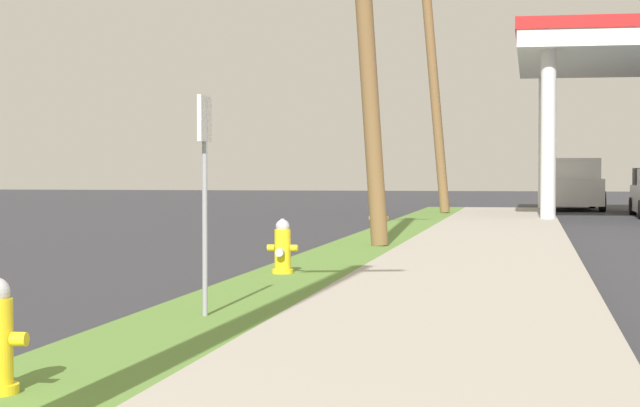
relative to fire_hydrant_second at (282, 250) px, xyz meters
name	(u,v)px	position (x,y,z in m)	size (l,w,h in m)	color
fire_hydrant_second	(282,250)	(0.00, 0.00, 0.00)	(0.42, 0.38, 0.74)	yellow
fire_hydrant_third	(379,219)	(0.04, 9.70, 0.00)	(0.42, 0.37, 0.74)	yellow
utility_pole_background	(432,58)	(0.10, 22.54, 4.76)	(1.79, 0.91, 10.00)	brown
street_sign_post	(205,159)	(0.23, -4.53, 1.19)	(0.05, 0.36, 2.12)	gray
truck_white_at_forecourt	(572,186)	(4.88, 29.59, 0.47)	(2.27, 5.46, 1.97)	white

